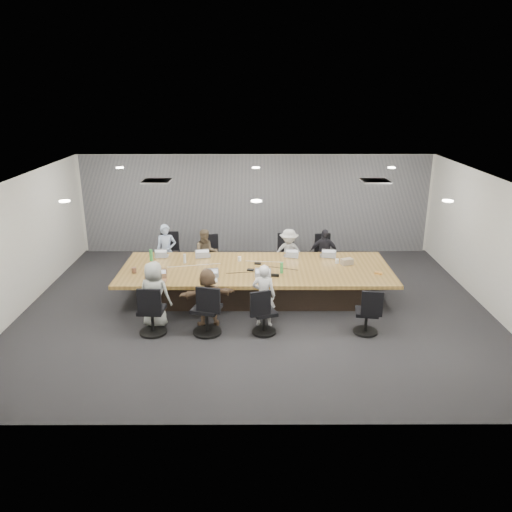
{
  "coord_description": "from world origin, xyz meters",
  "views": [
    {
      "loc": [
        -0.03,
        -9.96,
        4.58
      ],
      "look_at": [
        0.0,
        0.4,
        1.05
      ],
      "focal_mm": 35.0,
      "sensor_mm": 36.0,
      "label": 1
    }
  ],
  "objects_px": {
    "bottle_clear": "(185,259)",
    "chair_1": "(208,259)",
    "snack_packet": "(378,273)",
    "chair_6": "(264,316)",
    "bottle_green_right": "(282,268)",
    "person_4": "(155,294)",
    "laptop_5": "(210,281)",
    "person_6": "(264,295)",
    "chair_3": "(321,258)",
    "person_3": "(324,253)",
    "stapler": "(275,275)",
    "chair_5": "(207,313)",
    "laptop_3": "(327,256)",
    "person_5": "(208,297)",
    "laptop_6": "(263,280)",
    "person_1": "(206,254)",
    "chair_7": "(366,316)",
    "chair_2": "(288,258)",
    "mug_brown": "(134,270)",
    "person_2": "(289,253)",
    "chair_4": "(152,314)",
    "conference_table": "(256,282)",
    "laptop_0": "(162,256)",
    "person_0": "(166,251)",
    "laptop_4": "(159,281)",
    "chair_0": "(169,256)",
    "bottle_green_left": "(151,255)",
    "canvas_bag": "(347,262)"
  },
  "relations": [
    {
      "from": "chair_3",
      "to": "person_2",
      "type": "relative_size",
      "value": 0.61
    },
    {
      "from": "bottle_clear",
      "to": "chair_1",
      "type": "bearing_deg",
      "value": 74.17
    },
    {
      "from": "chair_6",
      "to": "canvas_bag",
      "type": "distance_m",
      "value": 2.74
    },
    {
      "from": "chair_3",
      "to": "bottle_green_right",
      "type": "bearing_deg",
      "value": 51.33
    },
    {
      "from": "chair_5",
      "to": "person_3",
      "type": "bearing_deg",
      "value": 64.59
    },
    {
      "from": "chair_5",
      "to": "stapler",
      "type": "relative_size",
      "value": 5.17
    },
    {
      "from": "snack_packet",
      "to": "bottle_green_right",
      "type": "bearing_deg",
      "value": 178.65
    },
    {
      "from": "bottle_clear",
      "to": "chair_6",
      "type": "bearing_deg",
      "value": -48.54
    },
    {
      "from": "person_1",
      "to": "person_5",
      "type": "xyz_separation_m",
      "value": [
        0.28,
        -2.7,
        -0.01
      ]
    },
    {
      "from": "snack_packet",
      "to": "chair_6",
      "type": "bearing_deg",
      "value": -152.32
    },
    {
      "from": "chair_3",
      "to": "person_4",
      "type": "bearing_deg",
      "value": 29.98
    },
    {
      "from": "bottle_clear",
      "to": "bottle_green_right",
      "type": "bearing_deg",
      "value": -16.8
    },
    {
      "from": "laptop_3",
      "to": "person_5",
      "type": "relative_size",
      "value": 0.28
    },
    {
      "from": "chair_1",
      "to": "person_6",
      "type": "relative_size",
      "value": 0.56
    },
    {
      "from": "stapler",
      "to": "snack_packet",
      "type": "xyz_separation_m",
      "value": [
        2.25,
        0.17,
        -0.01
      ]
    },
    {
      "from": "chair_7",
      "to": "person_1",
      "type": "bearing_deg",
      "value": 146.84
    },
    {
      "from": "chair_5",
      "to": "bottle_green_right",
      "type": "xyz_separation_m",
      "value": [
        1.51,
        1.36,
        0.42
      ]
    },
    {
      "from": "chair_2",
      "to": "mug_brown",
      "type": "height_order",
      "value": "mug_brown"
    },
    {
      "from": "person_0",
      "to": "person_2",
      "type": "xyz_separation_m",
      "value": [
        3.06,
        0.0,
        -0.06
      ]
    },
    {
      "from": "person_0",
      "to": "snack_packet",
      "type": "bearing_deg",
      "value": -26.63
    },
    {
      "from": "conference_table",
      "to": "chair_7",
      "type": "distance_m",
      "value": 2.73
    },
    {
      "from": "chair_6",
      "to": "person_3",
      "type": "bearing_deg",
      "value": 43.47
    },
    {
      "from": "chair_7",
      "to": "person_3",
      "type": "bearing_deg",
      "value": 107.15
    },
    {
      "from": "chair_2",
      "to": "chair_7",
      "type": "relative_size",
      "value": 1.03
    },
    {
      "from": "bottle_clear",
      "to": "chair_4",
      "type": "bearing_deg",
      "value": -100.76
    },
    {
      "from": "laptop_4",
      "to": "snack_packet",
      "type": "bearing_deg",
      "value": 8.58
    },
    {
      "from": "chair_0",
      "to": "snack_packet",
      "type": "bearing_deg",
      "value": 156.58
    },
    {
      "from": "laptop_5",
      "to": "bottle_clear",
      "type": "distance_m",
      "value": 1.31
    },
    {
      "from": "person_6",
      "to": "canvas_bag",
      "type": "xyz_separation_m",
      "value": [
        1.92,
        1.55,
        0.16
      ]
    },
    {
      "from": "laptop_5",
      "to": "person_6",
      "type": "height_order",
      "value": "person_6"
    },
    {
      "from": "conference_table",
      "to": "stapler",
      "type": "xyz_separation_m",
      "value": [
        0.4,
        -0.56,
        0.37
      ]
    },
    {
      "from": "chair_3",
      "to": "chair_6",
      "type": "relative_size",
      "value": 1.02
    },
    {
      "from": "bottle_green_right",
      "to": "person_1",
      "type": "bearing_deg",
      "value": 136.73
    },
    {
      "from": "chair_6",
      "to": "person_4",
      "type": "distance_m",
      "value": 2.22
    },
    {
      "from": "laptop_5",
      "to": "stapler",
      "type": "relative_size",
      "value": 1.8
    },
    {
      "from": "person_4",
      "to": "person_3",
      "type": "bearing_deg",
      "value": -129.89
    },
    {
      "from": "bottle_green_right",
      "to": "laptop_3",
      "type": "bearing_deg",
      "value": 44.94
    },
    {
      "from": "laptop_6",
      "to": "bottle_clear",
      "type": "height_order",
      "value": "bottle_clear"
    },
    {
      "from": "bottle_green_right",
      "to": "chair_6",
      "type": "bearing_deg",
      "value": -106.47
    },
    {
      "from": "chair_1",
      "to": "laptop_5",
      "type": "height_order",
      "value": "laptop_5"
    },
    {
      "from": "chair_4",
      "to": "chair_7",
      "type": "distance_m",
      "value": 4.16
    },
    {
      "from": "person_0",
      "to": "person_4",
      "type": "bearing_deg",
      "value": -92.45
    },
    {
      "from": "laptop_0",
      "to": "mug_brown",
      "type": "height_order",
      "value": "mug_brown"
    },
    {
      "from": "laptop_0",
      "to": "chair_5",
      "type": "bearing_deg",
      "value": 115.0
    },
    {
      "from": "person_1",
      "to": "stapler",
      "type": "height_order",
      "value": "person_1"
    },
    {
      "from": "bottle_clear",
      "to": "person_5",
      "type": "bearing_deg",
      "value": -68.01
    },
    {
      "from": "chair_1",
      "to": "chair_3",
      "type": "height_order",
      "value": "chair_3"
    },
    {
      "from": "bottle_green_left",
      "to": "bottle_green_right",
      "type": "relative_size",
      "value": 1.14
    },
    {
      "from": "snack_packet",
      "to": "person_2",
      "type": "bearing_deg",
      "value": 136.42
    },
    {
      "from": "person_6",
      "to": "stapler",
      "type": "distance_m",
      "value": 0.84
    }
  ]
}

